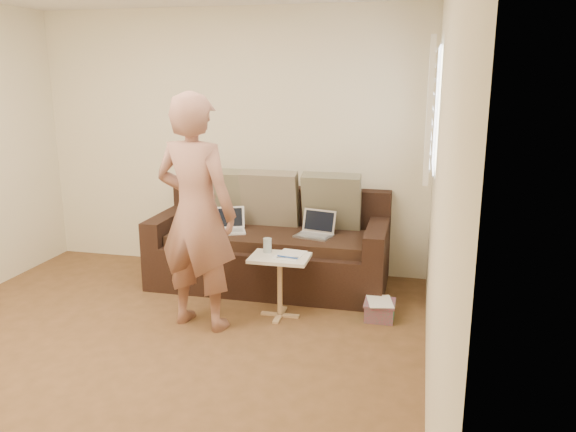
{
  "coord_description": "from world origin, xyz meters",
  "views": [
    {
      "loc": [
        1.9,
        -3.24,
        1.97
      ],
      "look_at": [
        0.8,
        1.4,
        0.78
      ],
      "focal_mm": 35.67,
      "sensor_mm": 36.0,
      "label": 1
    }
  ],
  "objects": [
    {
      "name": "striped_box",
      "position": [
        1.63,
        1.19,
        0.08
      ],
      "size": [
        0.25,
        0.25,
        0.16
      ],
      "primitive_type": null,
      "color": "#BE1C50",
      "rests_on": "ground"
    },
    {
      "name": "floor",
      "position": [
        0.0,
        0.0,
        0.0
      ],
      "size": [
        4.5,
        4.5,
        0.0
      ],
      "primitive_type": "plane",
      "color": "brown",
      "rests_on": "ground"
    },
    {
      "name": "person",
      "position": [
        0.22,
        0.76,
        0.93
      ],
      "size": [
        0.75,
        0.57,
        1.86
      ],
      "primitive_type": "imported",
      "rotation": [
        0.0,
        0.0,
        2.96
      ],
      "color": "#975852",
      "rests_on": "ground"
    },
    {
      "name": "laptop_silver",
      "position": [
        0.97,
        1.7,
        0.52
      ],
      "size": [
        0.37,
        0.3,
        0.21
      ],
      "primitive_type": null,
      "rotation": [
        0.0,
        0.0,
        -0.24
      ],
      "color": "#B7BABC",
      "rests_on": "sofa"
    },
    {
      "name": "wall_right",
      "position": [
        2.0,
        0.0,
        1.3
      ],
      "size": [
        0.0,
        4.5,
        4.5
      ],
      "primitive_type": "plane",
      "rotation": [
        1.57,
        0.0,
        -1.57
      ],
      "color": "beige",
      "rests_on": "ground"
    },
    {
      "name": "paper_on_table",
      "position": [
        0.88,
        1.11,
        0.53
      ],
      "size": [
        0.25,
        0.33,
        0.0
      ],
      "primitive_type": null,
      "rotation": [
        0.0,
        0.0,
        -0.14
      ],
      "color": "white",
      "rests_on": "side_table"
    },
    {
      "name": "pillow_right",
      "position": [
        1.08,
        2.0,
        0.79
      ],
      "size": [
        0.55,
        0.28,
        0.57
      ],
      "primitive_type": null,
      "rotation": [
        0.26,
        0.0,
        0.0
      ],
      "color": "#6E6751",
      "rests_on": "sofa"
    },
    {
      "name": "window_blinds",
      "position": [
        1.95,
        1.5,
        1.7
      ],
      "size": [
        0.12,
        0.88,
        1.08
      ],
      "primitive_type": null,
      "color": "white",
      "rests_on": "wall_right"
    },
    {
      "name": "laptop_white",
      "position": [
        0.16,
        1.66,
        0.52
      ],
      "size": [
        0.37,
        0.33,
        0.22
      ],
      "primitive_type": null,
      "rotation": [
        0.0,
        0.0,
        0.39
      ],
      "color": "white",
      "rests_on": "sofa"
    },
    {
      "name": "sofa",
      "position": [
        0.53,
        1.77,
        0.42
      ],
      "size": [
        2.2,
        0.95,
        0.85
      ],
      "primitive_type": null,
      "color": "black",
      "rests_on": "ground"
    },
    {
      "name": "pillow_left",
      "position": [
        -0.07,
        1.99,
        0.79
      ],
      "size": [
        0.55,
        0.29,
        0.57
      ],
      "primitive_type": null,
      "rotation": [
        0.28,
        0.0,
        0.0
      ],
      "color": "#6E6751",
      "rests_on": "sofa"
    },
    {
      "name": "pillow_mid",
      "position": [
        0.48,
        1.99,
        0.79
      ],
      "size": [
        0.55,
        0.27,
        0.57
      ],
      "primitive_type": null,
      "rotation": [
        0.24,
        0.0,
        0.0
      ],
      "color": "#736952",
      "rests_on": "sofa"
    },
    {
      "name": "side_table",
      "position": [
        0.81,
        1.06,
        0.26
      ],
      "size": [
        0.48,
        0.33,
        0.53
      ],
      "primitive_type": null,
      "color": "silver",
      "rests_on": "ground"
    },
    {
      "name": "drinking_glass",
      "position": [
        0.69,
        1.14,
        0.59
      ],
      "size": [
        0.07,
        0.07,
        0.12
      ],
      "primitive_type": null,
      "color": "silver",
      "rests_on": "side_table"
    },
    {
      "name": "scissors",
      "position": [
        0.88,
        1.02,
        0.53
      ],
      "size": [
        0.18,
        0.11,
        0.02
      ],
      "primitive_type": null,
      "rotation": [
        0.0,
        0.0,
        0.04
      ],
      "color": "silver",
      "rests_on": "side_table"
    },
    {
      "name": "wall_back",
      "position": [
        0.0,
        2.25,
        1.3
      ],
      "size": [
        4.0,
        0.0,
        4.0
      ],
      "primitive_type": "plane",
      "rotation": [
        1.57,
        0.0,
        0.0
      ],
      "color": "beige",
      "rests_on": "ground"
    }
  ]
}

